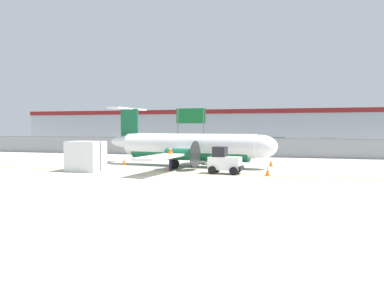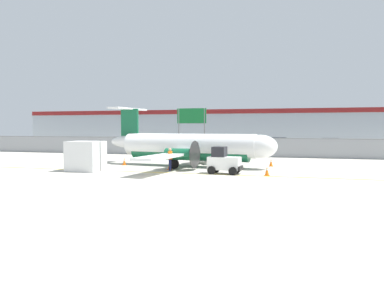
% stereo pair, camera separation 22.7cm
% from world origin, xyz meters
% --- Properties ---
extents(ground_plane, '(140.00, 140.00, 0.01)m').
position_xyz_m(ground_plane, '(0.00, 2.00, 0.00)').
color(ground_plane, '#B7B2A3').
extents(perimeter_fence, '(98.00, 0.10, 2.10)m').
position_xyz_m(perimeter_fence, '(0.00, 18.00, 1.12)').
color(perimeter_fence, gray).
rests_on(perimeter_fence, ground).
extents(parking_lot_strip, '(98.00, 17.00, 0.12)m').
position_xyz_m(parking_lot_strip, '(0.00, 29.50, 0.06)').
color(parking_lot_strip, '#38383A').
rests_on(parking_lot_strip, ground).
extents(background_building, '(91.00, 8.10, 6.50)m').
position_xyz_m(background_building, '(0.00, 47.99, 3.26)').
color(background_building, '#A8B2BC').
rests_on(background_building, ground).
extents(commuter_airplane, '(14.90, 16.08, 4.92)m').
position_xyz_m(commuter_airplane, '(-0.34, 6.72, 1.60)').
color(commuter_airplane, white).
rests_on(commuter_airplane, ground).
extents(baggage_tug, '(2.40, 1.53, 1.88)m').
position_xyz_m(baggage_tug, '(3.10, 2.57, 0.86)').
color(baggage_tug, silver).
rests_on(baggage_tug, ground).
extents(ground_crew_worker, '(0.36, 0.54, 1.70)m').
position_xyz_m(ground_crew_worker, '(-1.09, 3.39, 0.95)').
color(ground_crew_worker, '#191E4C').
rests_on(ground_crew_worker, ground).
extents(cargo_container, '(2.44, 2.05, 2.20)m').
position_xyz_m(cargo_container, '(-7.04, 1.53, 1.10)').
color(cargo_container, silver).
rests_on(cargo_container, ground).
extents(traffic_cone_near_left, '(0.36, 0.36, 0.64)m').
position_xyz_m(traffic_cone_near_left, '(6.10, 2.22, 0.31)').
color(traffic_cone_near_left, orange).
rests_on(traffic_cone_near_left, ground).
extents(traffic_cone_near_right, '(0.36, 0.36, 0.64)m').
position_xyz_m(traffic_cone_near_right, '(5.98, 8.42, 0.31)').
color(traffic_cone_near_right, orange).
rests_on(traffic_cone_near_right, ground).
extents(traffic_cone_far_left, '(0.36, 0.36, 0.64)m').
position_xyz_m(traffic_cone_far_left, '(-1.31, 3.92, 0.31)').
color(traffic_cone_far_left, orange).
rests_on(traffic_cone_far_left, ground).
extents(traffic_cone_far_right, '(0.36, 0.36, 0.64)m').
position_xyz_m(traffic_cone_far_right, '(-6.16, 6.16, 0.31)').
color(traffic_cone_far_right, orange).
rests_on(traffic_cone_far_right, ground).
extents(parked_car_0, '(4.26, 2.12, 1.58)m').
position_xyz_m(parked_car_0, '(-14.40, 32.19, 0.89)').
color(parked_car_0, slate).
rests_on(parked_car_0, parking_lot_strip).
extents(parked_car_1, '(4.26, 2.12, 1.58)m').
position_xyz_m(parked_car_1, '(-6.71, 24.15, 0.89)').
color(parked_car_1, navy).
rests_on(parked_car_1, parking_lot_strip).
extents(parked_car_2, '(4.38, 2.41, 1.58)m').
position_xyz_m(parked_car_2, '(-0.93, 27.59, 0.89)').
color(parked_car_2, silver).
rests_on(parked_car_2, parking_lot_strip).
extents(parked_car_3, '(4.27, 2.16, 1.58)m').
position_xyz_m(parked_car_3, '(5.57, 35.73, 0.89)').
color(parked_car_3, slate).
rests_on(parked_car_3, parking_lot_strip).
extents(parked_car_4, '(4.34, 2.31, 1.58)m').
position_xyz_m(parked_car_4, '(12.84, 33.89, 0.89)').
color(parked_car_4, slate).
rests_on(parked_car_4, parking_lot_strip).
extents(highway_sign, '(3.60, 0.14, 5.50)m').
position_xyz_m(highway_sign, '(-4.15, 20.35, 4.14)').
color(highway_sign, slate).
rests_on(highway_sign, ground).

